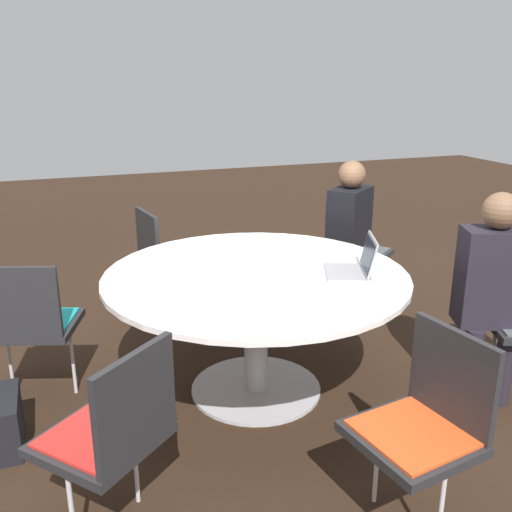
{
  "coord_description": "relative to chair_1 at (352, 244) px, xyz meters",
  "views": [
    {
      "loc": [
        -2.81,
        1.03,
        1.8
      ],
      "look_at": [
        0.0,
        0.0,
        0.84
      ],
      "focal_mm": 40.0,
      "sensor_mm": 36.0,
      "label": 1
    }
  ],
  "objects": [
    {
      "name": "ground_plane",
      "position": [
        -1.0,
        1.18,
        -0.51
      ],
      "size": [
        16.0,
        16.0,
        0.0
      ],
      "primitive_type": "plane",
      "color": "black"
    },
    {
      "name": "chair_1",
      "position": [
        0.0,
        0.0,
        0.0
      ],
      "size": [
        0.6,
        0.61,
        0.85
      ],
      "rotation": [
        0.0,
        0.0,
        8.51
      ],
      "color": "#262628",
      "rests_on": "ground_plane"
    },
    {
      "name": "handbag",
      "position": [
        -1.07,
        2.55,
        -0.37
      ],
      "size": [
        0.36,
        0.16,
        0.28
      ],
      "color": "black",
      "rests_on": "ground_plane"
    },
    {
      "name": "person_1",
      "position": [
        -0.21,
        0.14,
        0.19
      ],
      "size": [
        0.39,
        0.42,
        1.2
      ],
      "rotation": [
        0.0,
        0.0,
        8.51
      ],
      "color": "black",
      "rests_on": "ground_plane"
    },
    {
      "name": "chair_2",
      "position": [
        0.22,
        1.46,
        0.0
      ],
      "size": [
        0.5,
        0.49,
        0.85
      ],
      "rotation": [
        0.0,
        0.0,
        9.59
      ],
      "color": "#262628",
      "rests_on": "ground_plane"
    },
    {
      "name": "laptop",
      "position": [
        -1.21,
        0.67,
        0.28
      ],
      "size": [
        0.36,
        0.35,
        0.21
      ],
      "rotation": [
        0.0,
        0.0,
        2.76
      ],
      "color": "#99999E",
      "rests_on": "conference_table"
    },
    {
      "name": "person_0",
      "position": [
        -1.5,
        -0.02,
        0.19
      ],
      "size": [
        0.35,
        0.42,
        1.2
      ],
      "rotation": [
        0.0,
        0.0,
        7.47
      ],
      "color": "#231E28",
      "rests_on": "ground_plane"
    },
    {
      "name": "chair_3",
      "position": [
        -0.67,
        2.39,
        0.0
      ],
      "size": [
        0.54,
        0.55,
        0.85
      ],
      "rotation": [
        0.0,
        0.0,
        10.67
      ],
      "color": "#262628",
      "rests_on": "ground_plane"
    },
    {
      "name": "chair_5",
      "position": [
        -2.22,
        0.92,
        0.0
      ],
      "size": [
        0.5,
        0.48,
        0.85
      ],
      "rotation": [
        0.0,
        0.0,
        12.72
      ],
      "color": "#262628",
      "rests_on": "ground_plane"
    },
    {
      "name": "conference_table",
      "position": [
        -1.0,
        1.18,
        0.1
      ],
      "size": [
        1.7,
        1.7,
        0.74
      ],
      "color": "#B7B7BC",
      "rests_on": "ground_plane"
    },
    {
      "name": "chair_4",
      "position": [
        -1.86,
        2.08,
        0.0
      ],
      "size": [
        0.61,
        0.61,
        0.85
      ],
      "rotation": [
        0.0,
        0.0,
        11.7
      ],
      "color": "#262628",
      "rests_on": "ground_plane"
    }
  ]
}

